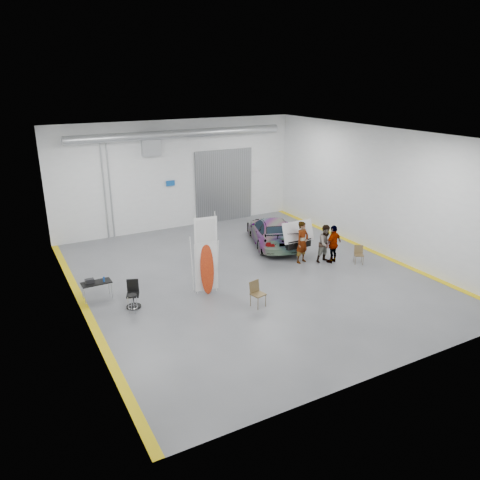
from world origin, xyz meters
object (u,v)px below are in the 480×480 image
folding_chair_near (258,299)px  shop_stool (133,304)px  person_a (302,242)px  folding_chair_far (358,258)px  office_chair (132,296)px  surfboard_display (207,261)px  person_b (326,243)px  work_table (95,283)px  sedan_car (272,231)px  person_c (333,244)px

folding_chair_near → shop_stool: size_ratio=1.38×
person_a → shop_stool: size_ratio=2.77×
folding_chair_far → person_a: bearing=179.0°
folding_chair_near → office_chair: office_chair is taller
surfboard_display → folding_chair_near: (1.15, -1.95, -1.04)m
person_b → shop_stool: 9.32m
surfboard_display → shop_stool: size_ratio=4.69×
person_b → work_table: person_b is taller
folding_chair_near → work_table: 6.29m
surfboard_display → sedan_car: bearing=40.9°
folding_chair_far → office_chair: size_ratio=0.81×
person_b → shop_stool: bearing=-178.5°
person_a → office_chair: bearing=169.8°
surfboard_display → work_table: size_ratio=2.96×
person_b → person_c: bearing=-42.3°
person_a → work_table: (-9.24, 0.65, -0.28)m
work_table → office_chair: 1.70m
sedan_car → work_table: 9.57m
folding_chair_near → work_table: size_ratio=0.87×
surfboard_display → work_table: (-4.05, 1.55, -0.65)m
person_c → folding_chair_near: (-5.29, -2.16, -0.59)m
person_a → sedan_car: bearing=73.5°
person_c → surfboard_display: surfboard_display is taller
folding_chair_far → work_table: (-11.43, 2.06, 0.44)m
surfboard_display → folding_chair_near: surfboard_display is taller
person_c → person_b: bearing=-55.0°
surfboard_display → office_chair: 3.11m
folding_chair_far → work_table: 11.62m
office_chair → sedan_car: bearing=43.3°
person_c → folding_chair_near: size_ratio=1.83×
surfboard_display → shop_stool: surfboard_display is taller
sedan_car → folding_chair_far: 4.67m
person_a → work_table: size_ratio=1.75×
person_c → shop_stool: (-9.54, -0.40, -0.54)m
person_c → office_chair: (-9.41, 0.05, -0.44)m
person_a → surfboard_display: bearing=175.1°
person_b → office_chair: 9.17m
person_c → work_table: bearing=-22.3°
person_a → person_b: size_ratio=1.10×
folding_chair_near → folding_chair_far: (6.22, 1.44, -0.04)m
person_b → folding_chair_far: bearing=-40.4°
person_c → folding_chair_near: person_c is taller
person_c → folding_chair_far: person_c is taller
work_table → person_a: bearing=-4.1°
folding_chair_far → shop_stool: size_ratio=1.18×
person_b → shop_stool: person_b is taller
person_c → office_chair: size_ratio=1.74×
shop_stool → office_chair: 0.48m
sedan_car → folding_chair_near: (-4.12, -5.60, -0.39)m
folding_chair_near → shop_stool: 4.60m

